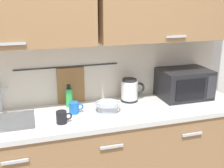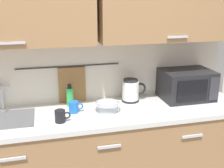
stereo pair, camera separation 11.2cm
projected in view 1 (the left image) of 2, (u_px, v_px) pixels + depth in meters
name	position (u px, v px, depth m)	size (l,w,h in m)	color
counter_unit	(100.00, 158.00, 2.47)	(2.53, 0.64, 0.90)	#997047
back_wall_assembly	(93.00, 33.00, 2.36)	(3.70, 0.41, 2.50)	silver
microwave	(184.00, 84.00, 2.63)	(0.46, 0.35, 0.27)	black
electric_kettle	(130.00, 90.00, 2.55)	(0.23, 0.16, 0.21)	black
dish_soap_bottle	(69.00, 97.00, 2.42)	(0.06, 0.06, 0.20)	green
mug_near_sink	(74.00, 108.00, 2.29)	(0.12, 0.08, 0.09)	blue
mixing_bowl	(108.00, 106.00, 2.33)	(0.21, 0.21, 0.08)	#A5ADB7
mug_by_kettle	(62.00, 117.00, 2.11)	(0.12, 0.08, 0.09)	black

